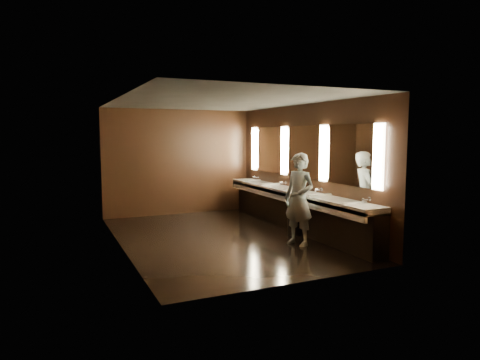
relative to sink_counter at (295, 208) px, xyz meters
name	(u,v)px	position (x,y,z in m)	size (l,w,h in m)	color
floor	(221,238)	(-1.79, 0.00, -0.50)	(6.00, 6.00, 0.00)	black
ceiling	(220,101)	(-1.79, 0.00, 2.30)	(4.00, 6.00, 0.02)	#2D2D2B
wall_back	(179,162)	(-1.79, 3.00, 0.90)	(4.00, 0.02, 2.80)	black
wall_front	(299,186)	(-1.79, -3.00, 0.90)	(4.00, 0.02, 2.80)	black
wall_left	(120,174)	(-3.79, 0.00, 0.90)	(0.02, 6.00, 2.80)	black
wall_right	(303,167)	(0.21, 0.00, 0.90)	(0.02, 6.00, 2.80)	black
sink_counter	(295,208)	(0.00, 0.00, 0.00)	(0.55, 5.40, 1.01)	black
mirror_band	(303,152)	(0.19, 0.00, 1.25)	(0.06, 5.03, 1.15)	#FFEEC2
person	(299,199)	(-0.63, -1.15, 0.40)	(0.65, 0.43, 1.79)	#94C7DC
trash_bin	(296,221)	(-0.22, -0.41, -0.21)	(0.36, 0.36, 0.57)	black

